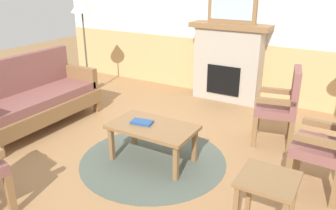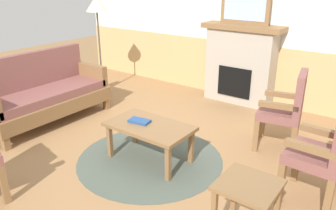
# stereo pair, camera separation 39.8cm
# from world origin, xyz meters

# --- Properties ---
(ground_plane) EXTENTS (14.00, 14.00, 0.00)m
(ground_plane) POSITION_xyz_m (0.00, 0.00, 0.00)
(ground_plane) COLOR #997047
(wall_back) EXTENTS (7.20, 0.14, 2.70)m
(wall_back) POSITION_xyz_m (0.00, 2.60, 1.31)
(wall_back) COLOR white
(wall_back) RESTS_ON ground_plane
(fireplace) EXTENTS (1.30, 0.44, 1.28)m
(fireplace) POSITION_xyz_m (0.00, 2.35, 0.65)
(fireplace) COLOR #A39989
(fireplace) RESTS_ON ground_plane
(framed_picture) EXTENTS (0.80, 0.04, 0.56)m
(framed_picture) POSITION_xyz_m (0.00, 2.35, 1.56)
(framed_picture) COLOR brown
(framed_picture) RESTS_ON fireplace
(couch) EXTENTS (0.70, 1.80, 0.98)m
(couch) POSITION_xyz_m (-1.89, -0.06, 0.40)
(couch) COLOR brown
(couch) RESTS_ON ground_plane
(coffee_table) EXTENTS (0.96, 0.56, 0.44)m
(coffee_table) POSITION_xyz_m (0.02, -0.03, 0.39)
(coffee_table) COLOR brown
(coffee_table) RESTS_ON ground_plane
(round_rug) EXTENTS (1.68, 1.68, 0.01)m
(round_rug) POSITION_xyz_m (0.02, -0.03, 0.00)
(round_rug) COLOR #4C564C
(round_rug) RESTS_ON ground_plane
(book_on_table) EXTENTS (0.26, 0.17, 0.03)m
(book_on_table) POSITION_xyz_m (-0.11, -0.05, 0.46)
(book_on_table) COLOR navy
(book_on_table) RESTS_ON coffee_table
(armchair_near_fireplace) EXTENTS (0.50, 0.50, 0.98)m
(armchair_near_fireplace) POSITION_xyz_m (1.78, 0.30, 0.54)
(armchair_near_fireplace) COLOR brown
(armchair_near_fireplace) RESTS_ON ground_plane
(armchair_by_window_left) EXTENTS (0.56, 0.56, 0.98)m
(armchair_by_window_left) POSITION_xyz_m (1.16, 1.14, 0.54)
(armchair_by_window_left) COLOR brown
(armchair_by_window_left) RESTS_ON ground_plane
(side_table) EXTENTS (0.44, 0.44, 0.55)m
(side_table) POSITION_xyz_m (1.44, -0.59, 0.43)
(side_table) COLOR brown
(side_table) RESTS_ON ground_plane
(floor_lamp_by_couch) EXTENTS (0.36, 0.36, 1.68)m
(floor_lamp_by_couch) POSITION_xyz_m (-2.20, 1.32, 1.45)
(floor_lamp_by_couch) COLOR #332D28
(floor_lamp_by_couch) RESTS_ON ground_plane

